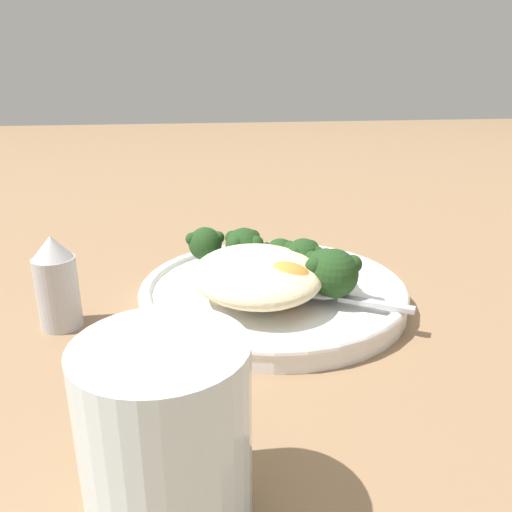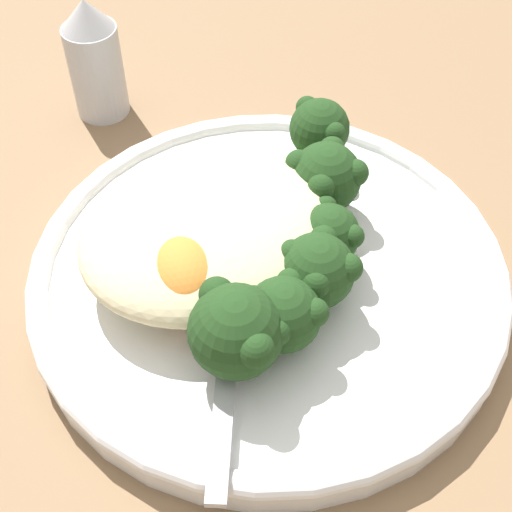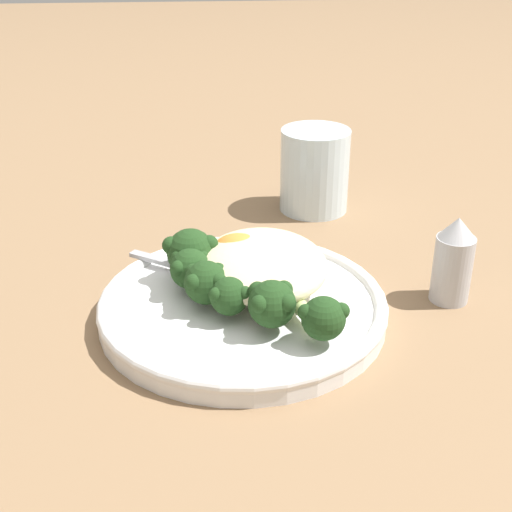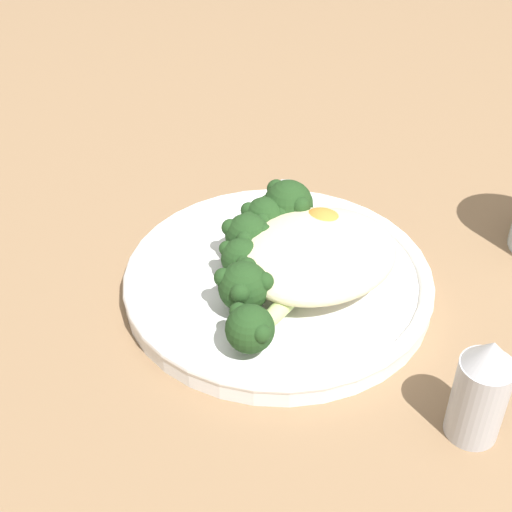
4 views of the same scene
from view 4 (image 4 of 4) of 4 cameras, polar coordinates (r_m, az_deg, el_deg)
ground_plane at (r=0.58m, az=1.75°, el=-2.76°), size 4.00×4.00×0.00m
plate at (r=0.58m, az=1.67°, el=-1.83°), size 0.25×0.25×0.02m
quinoa_mound at (r=0.56m, az=4.89°, el=0.20°), size 0.13×0.11×0.04m
broccoli_stalk_0 at (r=0.60m, az=3.04°, el=3.26°), size 0.06×0.12×0.04m
broccoli_stalk_1 at (r=0.59m, az=1.63°, el=2.31°), size 0.04×0.12×0.04m
broccoli_stalk_2 at (r=0.57m, az=-0.16°, el=1.44°), size 0.06×0.08×0.04m
broccoli_stalk_3 at (r=0.56m, az=0.95°, el=-0.34°), size 0.09×0.08×0.03m
broccoli_stalk_4 at (r=0.53m, az=-0.01°, el=-2.21°), size 0.11×0.04×0.04m
broccoli_stalk_5 at (r=0.50m, az=0.57°, el=-5.01°), size 0.12×0.06×0.03m
sweet_potato_chunk_0 at (r=0.58m, az=5.56°, el=1.87°), size 0.05×0.06×0.04m
sweet_potato_chunk_1 at (r=0.56m, az=4.74°, el=0.17°), size 0.08×0.07×0.03m
sweet_potato_chunk_2 at (r=0.56m, az=5.51°, el=0.22°), size 0.06×0.05×0.03m
spoon at (r=0.62m, az=2.93°, el=2.69°), size 0.07×0.09×0.01m
salt_shaker at (r=0.48m, az=17.57°, el=-10.16°), size 0.03×0.03×0.08m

